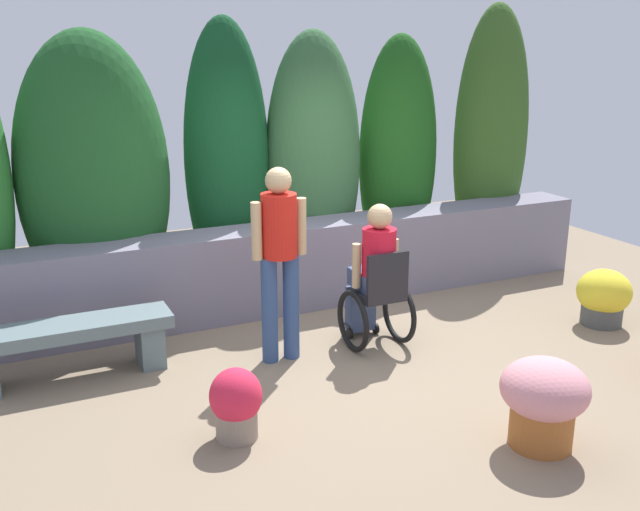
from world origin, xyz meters
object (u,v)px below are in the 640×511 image
person_standing_companion (279,251)px  flower_pot_purple_near (236,403)px  flower_pot_terracotta_by_wall (604,297)px  flower_pot_red_accent (544,398)px  stone_bench (69,341)px  person_in_wheelchair (375,280)px

person_standing_companion → flower_pot_purple_near: 1.51m
flower_pot_purple_near → flower_pot_terracotta_by_wall: 3.97m
flower_pot_terracotta_by_wall → flower_pot_red_accent: flower_pot_red_accent is taller
person_standing_companion → flower_pot_terracotta_by_wall: size_ratio=3.05×
stone_bench → flower_pot_red_accent: flower_pot_red_accent is taller
stone_bench → person_in_wheelchair: 2.65m
flower_pot_terracotta_by_wall → flower_pot_red_accent: size_ratio=0.89×
person_standing_companion → flower_pot_terracotta_by_wall: 3.29m
flower_pot_purple_near → flower_pot_terracotta_by_wall: flower_pot_terracotta_by_wall is taller
flower_pot_red_accent → flower_pot_terracotta_by_wall: bearing=35.3°
person_in_wheelchair → flower_pot_purple_near: person_in_wheelchair is taller
flower_pot_purple_near → flower_pot_terracotta_by_wall: size_ratio=0.94×
person_in_wheelchair → flower_pot_red_accent: person_in_wheelchair is taller
flower_pot_red_accent → person_in_wheelchair: bearing=95.6°
person_standing_companion → flower_pot_purple_near: bearing=-131.3°
flower_pot_red_accent → person_standing_companion: bearing=117.9°
flower_pot_purple_near → flower_pot_terracotta_by_wall: bearing=7.2°
stone_bench → flower_pot_red_accent: (2.79, -2.44, 0.02)m
person_in_wheelchair → flower_pot_red_accent: (0.20, -1.99, -0.27)m
person_in_wheelchair → flower_pot_terracotta_by_wall: person_in_wheelchair is taller
person_standing_companion → flower_pot_purple_near: person_standing_companion is taller
flower_pot_terracotta_by_wall → person_in_wheelchair: bearing=167.2°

